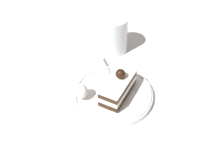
# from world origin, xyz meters

# --- Properties ---
(ground_plane) EXTENTS (2.40, 2.40, 0.00)m
(ground_plane) POSITION_xyz_m (0.00, 0.00, 0.00)
(ground_plane) COLOR silver
(dessert_plate) EXTENTS (0.20, 0.20, 0.02)m
(dessert_plate) POSITION_xyz_m (0.00, -0.01, 0.01)
(dessert_plate) COLOR white
(dessert_plate) RESTS_ON ground_plane
(cake_slice) EXTENTS (0.11, 0.05, 0.07)m
(cake_slice) POSITION_xyz_m (0.00, 0.01, 0.04)
(cake_slice) COLOR black
(cake_slice) RESTS_ON dessert_plate
(whipped_cream_dollop) EXTENTS (0.03, 0.03, 0.04)m
(whipped_cream_dollop) POSITION_xyz_m (0.05, -0.06, 0.04)
(whipped_cream_dollop) COLOR white
(whipped_cream_dollop) RESTS_ON dessert_plate
(fork) EXTENTS (0.09, 0.10, 0.00)m
(fork) POSITION_xyz_m (-0.06, -0.05, 0.02)
(fork) COLOR silver
(fork) RESTS_ON dessert_plate
(drink_glass_near) EXTENTS (0.08, 0.08, 0.11)m
(drink_glass_near) POSITION_xyz_m (-0.17, -0.10, 0.05)
(drink_glass_near) COLOR silver
(drink_glass_near) RESTS_ON ground_plane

